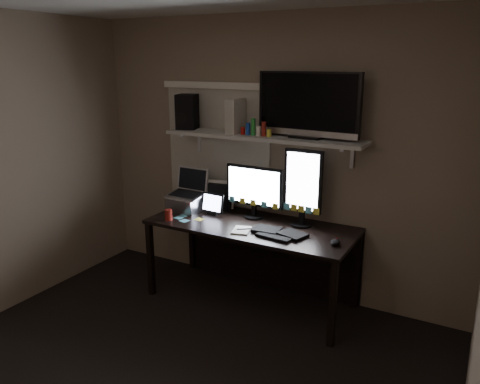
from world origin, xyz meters
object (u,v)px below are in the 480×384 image
Objects in this scene: desk at (257,239)px; monitor_landscape at (254,192)px; game_console at (236,116)px; mouse at (335,242)px; monitor_portrait at (303,188)px; cup at (169,215)px; tv at (308,105)px; speaker at (187,112)px; laptop at (186,191)px; keyboard at (279,232)px; tablet at (213,204)px.

desk is 0.43m from monitor_landscape.
mouse is at bearing -20.12° from game_console.
monitor_portrait is 0.86m from game_console.
tv is at bearing 24.51° from cup.
cup is at bearing -151.43° from desk.
speaker reaches higher than cup.
cup reaches higher than desk.
tv reaches higher than game_console.
speaker is (-0.79, 0.09, 1.09)m from desk.
speaker is at bearing 173.47° from desk.
game_console is (-0.25, 0.07, 1.08)m from desk.
speaker reaches higher than laptop.
tv reaches higher than cup.
desk is 0.43m from keyboard.
monitor_portrait reaches higher than cup.
monitor_landscape is at bearing 155.61° from mouse.
monitor_landscape is 2.40× the size of tablet.
cup is 1.54m from tv.
monitor_landscape is 0.92m from mouse.
tablet reaches higher than cup.
mouse is (0.78, -0.23, 0.20)m from desk.
monitor_portrait is (0.39, 0.06, 0.51)m from desk.
game_console reaches higher than monitor_landscape.
monitor_portrait is 2.94× the size of tablet.
speaker reaches higher than monitor_landscape.
tv is (0.08, 0.34, 1.00)m from keyboard.
laptop is at bearing -85.25° from speaker.
monitor_landscape is at bearing -21.61° from speaker.
monitor_portrait reaches higher than keyboard.
mouse is 1.18× the size of cup.
tv is (0.82, 0.17, 0.92)m from tablet.
monitor_landscape is 0.79m from cup.
laptop is (-1.11, -0.13, -0.14)m from monitor_portrait.
mouse is 1.49m from cup.
monitor_landscape is 0.62× the size of tv.
monitor_portrait is 6.98× the size of cup.
monitor_portrait is at bearing -5.00° from game_console.
desk is at bearing 10.16° from tablet.
tv is at bearing -17.09° from speaker.
mouse is 0.29× the size of laptop.
laptop is (-1.03, 0.15, 0.18)m from keyboard.
desk is at bearing -19.22° from game_console.
game_console is at bearing -171.56° from tv.
desk is 5.64× the size of speaker.
monitor_landscape is 1.73× the size of speaker.
monitor_landscape reaches higher than keyboard.
cup is 0.98m from speaker.
speaker is (-0.36, 0.14, 0.81)m from tablet.
monitor_landscape is at bearing 150.84° from keyboard.
game_console is at bearing 157.84° from mouse.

